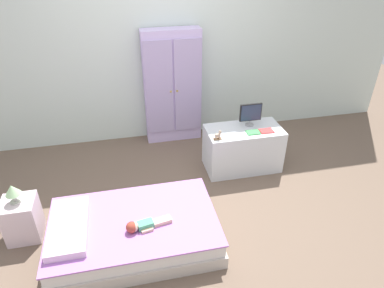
# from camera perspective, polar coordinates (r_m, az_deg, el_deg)

# --- Properties ---
(ground_plane) EXTENTS (10.00, 10.00, 0.02)m
(ground_plane) POSITION_cam_1_polar(r_m,az_deg,el_deg) (3.55, -0.74, -10.59)
(ground_plane) COLOR brown
(back_wall) EXTENTS (6.40, 0.05, 2.70)m
(back_wall) POSITION_cam_1_polar(r_m,az_deg,el_deg) (4.31, -5.35, 17.71)
(back_wall) COLOR silver
(back_wall) RESTS_ON ground_plane
(bed) EXTENTS (1.45, 0.91, 0.27)m
(bed) POSITION_cam_1_polar(r_m,az_deg,el_deg) (3.16, -9.55, -14.14)
(bed) COLOR beige
(bed) RESTS_ON ground_plane
(pillow) EXTENTS (0.31, 0.66, 0.07)m
(pillow) POSITION_cam_1_polar(r_m,az_deg,el_deg) (3.09, -19.89, -12.84)
(pillow) COLOR silver
(pillow) RESTS_ON bed
(doll) EXTENTS (0.39, 0.15, 0.10)m
(doll) POSITION_cam_1_polar(r_m,az_deg,el_deg) (2.96, -8.59, -13.29)
(doll) COLOR #4CA375
(doll) RESTS_ON bed
(nightstand) EXTENTS (0.29, 0.29, 0.40)m
(nightstand) POSITION_cam_1_polar(r_m,az_deg,el_deg) (3.48, -26.41, -11.13)
(nightstand) COLOR silver
(nightstand) RESTS_ON ground_plane
(table_lamp) EXTENTS (0.13, 0.13, 0.18)m
(table_lamp) POSITION_cam_1_polar(r_m,az_deg,el_deg) (3.29, -27.73, -6.92)
(table_lamp) COLOR #B7B2AD
(table_lamp) RESTS_ON nightstand
(wardrobe) EXTENTS (0.71, 0.24, 1.45)m
(wardrobe) POSITION_cam_1_polar(r_m,az_deg,el_deg) (4.37, -3.28, 9.39)
(wardrobe) COLOR silver
(wardrobe) RESTS_ON ground_plane
(tv_stand) EXTENTS (0.85, 0.44, 0.51)m
(tv_stand) POSITION_cam_1_polar(r_m,az_deg,el_deg) (4.00, 8.43, -0.73)
(tv_stand) COLOR silver
(tv_stand) RESTS_ON ground_plane
(tv_monitor) EXTENTS (0.25, 0.10, 0.26)m
(tv_monitor) POSITION_cam_1_polar(r_m,az_deg,el_deg) (3.90, 9.74, 5.06)
(tv_monitor) COLOR #99999E
(tv_monitor) RESTS_ON tv_stand
(rocking_horse_toy) EXTENTS (0.09, 0.04, 0.10)m
(rocking_horse_toy) POSITION_cam_1_polar(r_m,az_deg,el_deg) (3.62, 4.40, 1.43)
(rocking_horse_toy) COLOR #8E6642
(rocking_horse_toy) RESTS_ON tv_stand
(book_green) EXTENTS (0.14, 0.10, 0.01)m
(book_green) POSITION_cam_1_polar(r_m,az_deg,el_deg) (3.81, 10.14, 1.93)
(book_green) COLOR #429E51
(book_green) RESTS_ON tv_stand
(book_red) EXTENTS (0.15, 0.11, 0.01)m
(book_red) POSITION_cam_1_polar(r_m,az_deg,el_deg) (3.87, 12.29, 2.15)
(book_red) COLOR #CC3838
(book_red) RESTS_ON tv_stand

